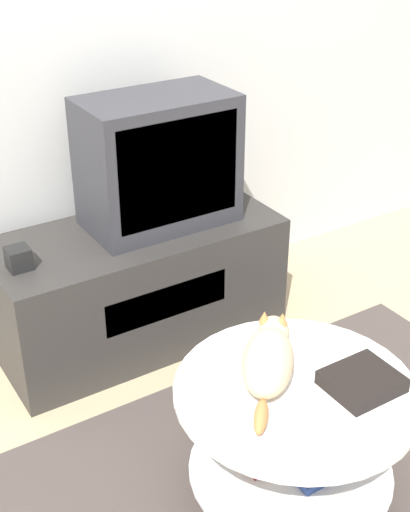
{
  "coord_description": "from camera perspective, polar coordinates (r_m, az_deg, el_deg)",
  "views": [
    {
      "loc": [
        -1.2,
        -1.32,
        1.84
      ],
      "look_at": [
        -0.03,
        0.55,
        0.62
      ],
      "focal_mm": 50.0,
      "sensor_mm": 36.0,
      "label": 1
    }
  ],
  "objects": [
    {
      "name": "ground_plane",
      "position": [
        2.56,
        7.46,
        -17.26
      ],
      "size": [
        12.0,
        12.0,
        0.0
      ],
      "primitive_type": "plane",
      "color": "tan"
    },
    {
      "name": "wall_back",
      "position": [
        3.01,
        -8.51,
        18.36
      ],
      "size": [
        8.0,
        0.05,
        2.6
      ],
      "color": "silver",
      "rests_on": "ground_plane"
    },
    {
      "name": "rug",
      "position": [
        2.55,
        7.47,
        -17.1
      ],
      "size": [
        2.01,
        1.27,
        0.02
      ],
      "color": "#4C423D",
      "rests_on": "ground_plane"
    },
    {
      "name": "tv_stand",
      "position": [
        3.06,
        -5.41,
        -2.29
      ],
      "size": [
        1.2,
        0.53,
        0.52
      ],
      "color": "#33302D",
      "rests_on": "ground_plane"
    },
    {
      "name": "tv",
      "position": [
        2.89,
        -3.76,
        7.55
      ],
      "size": [
        0.61,
        0.35,
        0.54
      ],
      "color": "#333338",
      "rests_on": "tv_stand"
    },
    {
      "name": "speaker",
      "position": [
        2.71,
        -14.69,
        -0.19
      ],
      "size": [
        0.08,
        0.08,
        0.08
      ],
      "color": "black",
      "rests_on": "tv_stand"
    },
    {
      "name": "coffee_table",
      "position": [
        2.31,
        7.12,
        -13.56
      ],
      "size": [
        0.75,
        0.75,
        0.43
      ],
      "color": "#B2B2B7",
      "rests_on": "rug"
    },
    {
      "name": "dvd_box",
      "position": [
        2.22,
        12.44,
        -9.76
      ],
      "size": [
        0.21,
        0.19,
        0.05
      ],
      "color": "black",
      "rests_on": "coffee_table"
    },
    {
      "name": "cat",
      "position": [
        2.19,
        5.09,
        -8.16
      ],
      "size": [
        0.37,
        0.41,
        0.14
      ],
      "rotation": [
        0.0,
        0.0,
        0.84
      ],
      "color": "beige",
      "rests_on": "coffee_table"
    }
  ]
}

